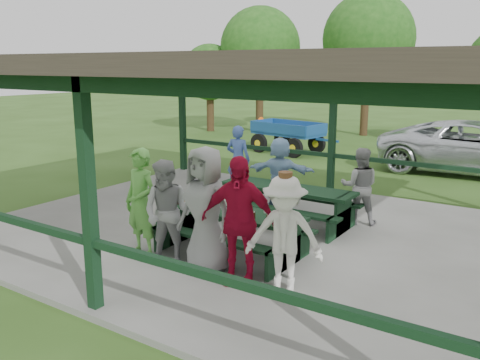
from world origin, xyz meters
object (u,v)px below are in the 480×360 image
Objects in this scene: picnic_table_near at (231,226)px; contestant_white_fedora at (284,235)px; contestant_grey_mid at (205,210)px; spectator_lblue at (280,173)px; farm_trailer at (288,136)px; spectator_grey at (360,186)px; contestant_green at (141,203)px; pickup_truck at (478,148)px; contestant_red at (238,221)px; spectator_blue at (238,159)px; contestant_grey_left at (168,213)px; picnic_table_far at (287,200)px.

picnic_table_near is 1.47× the size of contestant_white_fedora.
contestant_grey_mid reaches higher than picnic_table_near.
contestant_white_fedora is 4.30m from spectator_lblue.
farm_trailer reaches higher than picnic_table_near.
contestant_green is at bearing 35.84° from spectator_grey.
contestant_green is 11.14m from pickup_truck.
contestant_red is at bearing 168.72° from contestant_white_fedora.
farm_trailer is at bearing 116.56° from contestant_grey_mid.
spectator_grey is at bearing 78.19° from contestant_grey_mid.
contestant_grey_left is at bearing 100.73° from spectator_blue.
farm_trailer is at bearing 101.22° from contestant_white_fedora.
spectator_blue is at bearing 122.47° from contestant_grey_mid.
contestant_grey_mid is at bearing 7.72° from contestant_green.
contestant_grey_left is 1.00× the size of spectator_blue.
picnic_table_far is at bearing 111.57° from spectator_lblue.
pickup_truck is (2.84, 10.64, -0.16)m from contestant_grey_left.
spectator_blue is (-2.31, 4.36, -0.14)m from contestant_grey_mid.
picnic_table_far is 3.06m from contestant_red.
contestant_grey_mid is at bearing 158.25° from contestant_red.
spectator_grey is at bearing 50.63° from contestant_grey_left.
spectator_grey is 8.95m from farm_trailer.
contestant_grey_mid reaches higher than contestant_white_fedora.
spectator_grey is at bearing 66.87° from picnic_table_near.
contestant_grey_left is at bearing -61.06° from farm_trailer.
contestant_grey_left is 0.70m from contestant_grey_mid.
contestant_white_fedora is at bearing -30.23° from picnic_table_near.
contestant_green is at bearing -64.00° from farm_trailer.
contestant_grey_left is 3.82m from spectator_lblue.
picnic_table_far is 1.62× the size of contestant_grey_left.
picnic_table_near is 1.74m from contestant_white_fedora.
spectator_blue is at bearing 122.08° from picnic_table_near.
contestant_green is 1.07× the size of contestant_grey_left.
contestant_grey_mid is (0.12, -0.86, 0.50)m from picnic_table_near.
farm_trailer is (-4.35, 10.76, -0.47)m from contestant_grey_mid.
spectator_lblue is at bearing 103.14° from contestant_white_fedora.
picnic_table_far is 2.91m from contestant_grey_mid.
contestant_grey_mid is 0.64m from contestant_red.
picnic_table_near is 1.51× the size of contestant_grey_left.
spectator_blue reaches higher than spectator_grey.
contestant_grey_mid is 3.79m from spectator_grey.
contestant_grey_left is 4.73m from spectator_blue.
contestant_red is at bearing -13.23° from contestant_grey_left.
pickup_truck is (4.47, 6.20, -0.16)m from spectator_blue.
picnic_table_far is 1.63× the size of spectator_blue.
picnic_table_far is 0.48× the size of pickup_truck.
spectator_lblue reaches higher than picnic_table_far.
contestant_grey_left is at bearing -100.40° from picnic_table_far.
contestant_red is 4.06m from spectator_lblue.
spectator_grey is (1.86, -0.10, -0.03)m from spectator_lblue.
contestant_red is 11.92m from farm_trailer.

